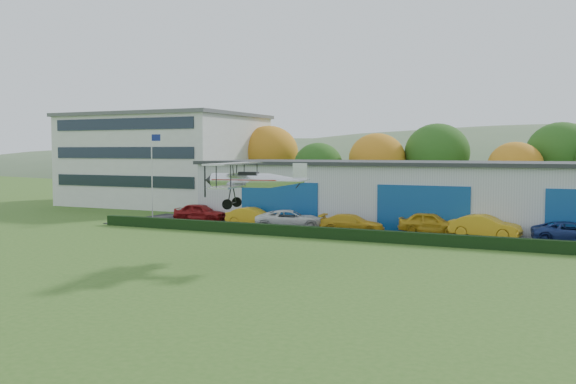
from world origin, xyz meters
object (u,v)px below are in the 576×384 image
at_px(car_4, 431,223).
at_px(car_5, 485,226).
at_px(car_1, 253,216).
at_px(car_6, 572,232).
at_px(car_3, 352,224).
at_px(car_0, 200,212).
at_px(car_2, 291,220).
at_px(hangar, 439,193).
at_px(office_block, 165,159).
at_px(flagpole, 153,166).
at_px(biplane, 250,179).

xyz_separation_m(car_4, car_5, (3.93, -0.50, 0.00)).
height_order(car_1, car_6, car_1).
bearing_deg(car_3, car_0, 76.99).
bearing_deg(car_2, hangar, -71.22).
bearing_deg(office_block, car_5, -20.16).
relative_size(car_1, car_2, 0.80).
height_order(car_0, car_2, car_0).
bearing_deg(car_5, hangar, 40.84).
height_order(office_block, car_2, office_block).
bearing_deg(car_2, flagpole, 56.90).
relative_size(office_block, car_0, 4.47).
xyz_separation_m(flagpole, car_5, (29.52, -0.82, -3.93)).
relative_size(car_4, car_5, 0.97).
xyz_separation_m(car_1, car_6, (23.99, 0.29, -0.02)).
height_order(car_0, car_3, car_0).
bearing_deg(car_1, car_0, 83.59).
height_order(car_1, car_3, car_1).
xyz_separation_m(car_1, car_2, (4.05, -1.29, 0.04)).
relative_size(car_3, car_5, 0.99).
height_order(car_3, car_5, car_5).
bearing_deg(car_3, car_5, -85.83).
bearing_deg(car_6, car_5, 77.17).
height_order(car_0, car_1, car_0).
bearing_deg(office_block, hangar, -12.01).
height_order(office_block, flagpole, office_block).
height_order(car_0, biplane, biplane).
distance_m(flagpole, car_6, 35.37).
relative_size(car_2, car_3, 1.14).
bearing_deg(car_2, car_3, -111.52).
distance_m(car_0, car_3, 14.61).
xyz_separation_m(hangar, biplane, (-6.05, -21.98, 1.97)).
bearing_deg(car_1, biplane, -153.23).
height_order(hangar, car_1, hangar).
xyz_separation_m(car_6, biplane, (-16.29, -14.89, 3.87)).
xyz_separation_m(car_3, car_4, (5.40, 2.25, 0.10)).
relative_size(hangar, car_5, 8.34).
height_order(office_block, car_5, office_block).
height_order(hangar, car_0, hangar).
distance_m(car_2, biplane, 14.31).
bearing_deg(car_5, flagpole, 94.94).
bearing_deg(car_6, car_0, 79.77).
bearing_deg(flagpole, hangar, 13.51).
bearing_deg(car_5, car_4, 89.23).
height_order(car_0, car_6, car_0).
xyz_separation_m(car_3, car_6, (14.93, 1.45, 0.00)).
bearing_deg(car_5, office_block, 76.36).
xyz_separation_m(car_4, biplane, (-6.76, -15.69, 3.78)).
distance_m(hangar, car_4, 6.59).
relative_size(car_1, car_6, 0.87).
bearing_deg(flagpole, car_0, -8.92).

